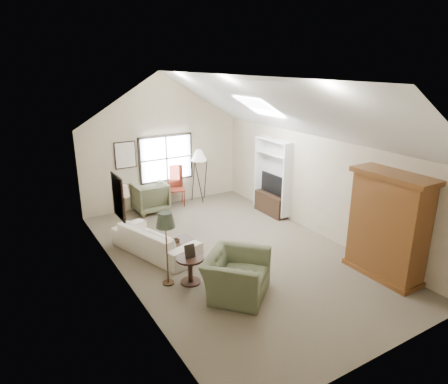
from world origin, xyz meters
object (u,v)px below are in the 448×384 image
armchair_near (237,275)px  coffee_table (176,251)px  side_table (190,270)px  side_chair (176,186)px  armoire (388,226)px  armchair_far (150,197)px  sofa (155,240)px

armchair_near → coffee_table: bearing=61.0°
side_table → side_chair: (1.68, 4.32, 0.33)m
armoire → armchair_far: (-2.80, 6.03, -0.66)m
side_chair → armoire: bearing=-56.6°
sofa → side_table: size_ratio=3.99×
armchair_far → coffee_table: 3.28m
armoire → side_table: armoire is taller
armchair_near → side_chair: 5.26m
armchair_far → side_table: (-0.79, -4.26, -0.16)m
sofa → armchair_far: armchair_far is taller
sofa → armchair_far: (0.89, 2.66, 0.11)m
sofa → armchair_far: size_ratio=2.32×
sofa → coffee_table: bearing=-173.8°
side_chair → armchair_near: bearing=-86.1°
armoire → coffee_table: bearing=140.5°
armoire → armchair_near: size_ratio=1.77×
armoire → armchair_far: size_ratio=2.28×
side_chair → armchair_far: bearing=-159.6°
sofa → armchair_near: bearing=177.1°
sofa → armchair_far: 2.80m
armoire → sofa: (-3.69, 3.38, -0.77)m
coffee_table → armoire: bearing=-39.5°
armchair_far → side_chair: 0.91m
armoire → armchair_near: (-3.01, 0.96, -0.70)m
armchair_near → coffee_table: size_ratio=1.44×
armoire → coffee_table: (-3.43, 2.82, -0.88)m
armchair_near → side_table: armchair_near is taller
sofa → side_chair: size_ratio=1.84×
armoire → coffee_table: size_ratio=2.56×
armoire → side_chair: 6.41m
armoire → sofa: size_ratio=0.98×
armchair_far → side_table: armchair_far is taller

